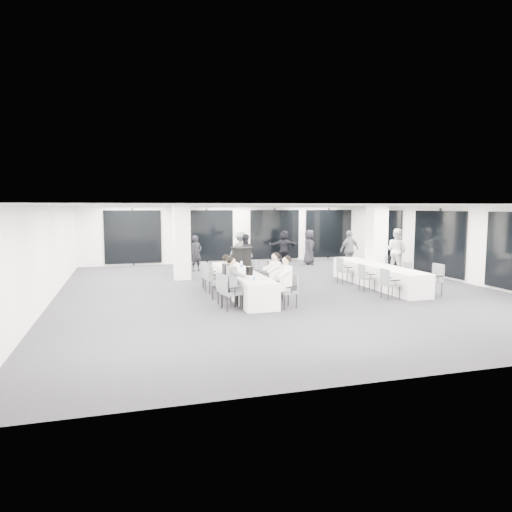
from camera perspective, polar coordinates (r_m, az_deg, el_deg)
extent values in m
cube|color=#26262B|center=(15.20, 2.88, -4.32)|extent=(14.00, 16.00, 0.02)
cube|color=white|center=(14.94, 2.94, 6.38)|extent=(14.00, 16.00, 0.02)
cube|color=white|center=(14.35, -24.60, 0.20)|extent=(0.02, 16.00, 2.80)
cube|color=white|center=(18.51, 23.90, 1.44)|extent=(0.02, 16.00, 2.80)
cube|color=white|center=(22.71, -3.69, 2.74)|extent=(14.00, 0.02, 2.80)
cube|color=white|center=(7.93, 22.13, -4.11)|extent=(14.00, 0.02, 2.80)
cube|color=black|center=(22.64, -3.65, 2.60)|extent=(13.60, 0.06, 2.50)
cube|color=black|center=(19.24, 21.83, 1.54)|extent=(0.06, 14.00, 2.50)
cube|color=white|center=(17.50, -9.26, 1.65)|extent=(0.60, 0.60, 2.80)
cube|color=white|center=(17.69, 14.81, 1.57)|extent=(0.60, 0.60, 2.80)
cube|color=white|center=(14.29, -1.90, -3.42)|extent=(0.90, 5.00, 0.75)
cube|color=white|center=(16.40, 14.89, -2.38)|extent=(0.90, 5.00, 0.75)
cylinder|color=black|center=(17.81, -1.79, -0.82)|extent=(0.75, 0.75, 1.18)
cylinder|color=black|center=(17.74, -1.80, 1.07)|extent=(0.86, 0.86, 0.02)
cube|color=#575A5F|center=(12.28, -3.13, -4.62)|extent=(0.55, 0.56, 0.08)
cube|color=#575A5F|center=(12.15, -4.10, -3.43)|extent=(0.14, 0.47, 0.47)
cylinder|color=black|center=(12.44, -4.35, -5.66)|extent=(0.04, 0.04, 0.42)
cylinder|color=black|center=(12.07, -3.63, -6.02)|extent=(0.04, 0.04, 0.42)
cylinder|color=black|center=(12.59, -2.63, -5.50)|extent=(0.04, 0.04, 0.42)
cylinder|color=black|center=(12.23, -1.86, -5.85)|extent=(0.04, 0.04, 0.42)
cube|color=black|center=(12.48, -3.59, -3.64)|extent=(0.35, 0.10, 0.04)
cube|color=black|center=(12.02, -2.65, -4.02)|extent=(0.35, 0.10, 0.04)
cube|color=#575A5F|center=(12.82, -3.69, -4.29)|extent=(0.49, 0.51, 0.08)
cube|color=#575A5F|center=(12.71, -4.59, -3.21)|extent=(0.11, 0.44, 0.44)
cylinder|color=black|center=(12.98, -4.76, -5.22)|extent=(0.03, 0.03, 0.39)
cylinder|color=black|center=(12.63, -4.21, -5.53)|extent=(0.03, 0.03, 0.39)
cylinder|color=black|center=(13.10, -3.17, -5.10)|extent=(0.03, 0.03, 0.39)
cylinder|color=black|center=(12.75, -2.58, -5.41)|extent=(0.03, 0.03, 0.39)
cube|color=black|center=(13.02, -4.04, -3.41)|extent=(0.33, 0.08, 0.04)
cube|color=black|center=(12.57, -3.33, -3.75)|extent=(0.33, 0.08, 0.04)
cube|color=#575A5F|center=(13.78, -4.59, -3.39)|extent=(0.56, 0.57, 0.08)
cube|color=#575A5F|center=(13.74, -5.56, -2.25)|extent=(0.14, 0.48, 0.48)
cylinder|color=black|center=(14.03, -5.46, -4.29)|extent=(0.04, 0.04, 0.43)
cylinder|color=black|center=(13.62, -5.43, -4.61)|extent=(0.04, 0.04, 0.43)
cylinder|color=black|center=(14.04, -3.76, -4.27)|extent=(0.04, 0.04, 0.43)
cylinder|color=black|center=(13.63, -3.67, -4.58)|extent=(0.04, 0.04, 0.43)
cube|color=black|center=(14.01, -4.63, -2.50)|extent=(0.36, 0.10, 0.04)
cube|color=black|center=(13.50, -4.56, -2.83)|extent=(0.36, 0.10, 0.04)
cube|color=#575A5F|center=(14.72, -5.34, -2.81)|extent=(0.55, 0.56, 0.08)
cube|color=#575A5F|center=(14.60, -6.19, -1.79)|extent=(0.14, 0.48, 0.47)
cylinder|color=black|center=(14.89, -6.35, -3.70)|extent=(0.04, 0.04, 0.42)
cylinder|color=black|center=(14.50, -5.82, -3.96)|extent=(0.04, 0.04, 0.42)
cylinder|color=black|center=(15.02, -4.86, -3.60)|extent=(0.04, 0.04, 0.42)
cylinder|color=black|center=(14.64, -4.30, -3.85)|extent=(0.04, 0.04, 0.42)
cube|color=black|center=(14.93, -5.69, -2.01)|extent=(0.35, 0.10, 0.04)
cube|color=black|center=(14.46, -5.00, -2.27)|extent=(0.35, 0.10, 0.04)
cube|color=#575A5F|center=(15.59, -5.95, -2.48)|extent=(0.46, 0.48, 0.07)
cube|color=#575A5F|center=(15.54, -6.71, -1.59)|extent=(0.09, 0.43, 0.43)
cylinder|color=black|center=(15.79, -6.68, -3.22)|extent=(0.03, 0.03, 0.38)
cylinder|color=black|center=(15.43, -6.56, -3.44)|extent=(0.03, 0.03, 0.38)
cylinder|color=black|center=(15.83, -5.34, -3.18)|extent=(0.03, 0.03, 0.38)
cylinder|color=black|center=(15.46, -5.19, -3.40)|extent=(0.03, 0.03, 0.38)
cube|color=black|center=(15.80, -6.04, -1.79)|extent=(0.32, 0.06, 0.04)
cube|color=black|center=(15.34, -5.87, -2.03)|extent=(0.32, 0.06, 0.04)
cube|color=#575A5F|center=(12.50, 3.83, -4.49)|extent=(0.56, 0.57, 0.08)
cube|color=#575A5F|center=(12.58, 4.66, -3.20)|extent=(0.17, 0.45, 0.45)
cylinder|color=black|center=(12.50, 5.09, -5.63)|extent=(0.04, 0.04, 0.41)
cylinder|color=black|center=(12.82, 4.05, -5.33)|extent=(0.04, 0.04, 0.41)
cylinder|color=black|center=(12.28, 3.59, -5.83)|extent=(0.04, 0.04, 0.41)
cylinder|color=black|center=(12.60, 2.57, -5.52)|extent=(0.04, 0.04, 0.41)
cube|color=black|center=(12.27, 4.50, -3.90)|extent=(0.33, 0.12, 0.04)
cube|color=black|center=(12.67, 3.20, -3.57)|extent=(0.33, 0.12, 0.04)
cube|color=#575A5F|center=(13.38, 2.45, -3.75)|extent=(0.57, 0.58, 0.08)
cube|color=#575A5F|center=(13.35, 3.40, -2.60)|extent=(0.17, 0.46, 0.46)
cylinder|color=black|center=(13.24, 3.37, -4.94)|extent=(0.04, 0.04, 0.41)
cylinder|color=black|center=(13.63, 3.23, -4.61)|extent=(0.04, 0.04, 0.41)
cylinder|color=black|center=(13.22, 1.63, -4.95)|extent=(0.04, 0.04, 0.41)
cylinder|color=black|center=(13.61, 1.54, -4.63)|extent=(0.04, 0.04, 0.41)
cube|color=black|center=(13.10, 2.53, -3.20)|extent=(0.34, 0.12, 0.04)
cube|color=black|center=(13.60, 2.38, -2.86)|extent=(0.34, 0.12, 0.04)
cube|color=#575A5F|center=(14.23, 1.28, -3.10)|extent=(0.57, 0.59, 0.08)
cube|color=#575A5F|center=(14.21, 2.19, -1.98)|extent=(0.17, 0.47, 0.47)
cylinder|color=black|center=(14.09, 2.18, -4.23)|extent=(0.04, 0.04, 0.42)
cylinder|color=black|center=(14.49, 2.03, -3.94)|extent=(0.04, 0.04, 0.42)
cylinder|color=black|center=(14.06, 0.50, -4.25)|extent=(0.04, 0.04, 0.42)
cylinder|color=black|center=(14.46, 0.40, -3.96)|extent=(0.04, 0.04, 0.42)
cube|color=black|center=(13.95, 1.36, -2.56)|extent=(0.35, 0.12, 0.04)
cube|color=black|center=(14.46, 1.21, -2.25)|extent=(0.35, 0.12, 0.04)
cube|color=#575A5F|center=(15.17, 0.16, -2.56)|extent=(0.52, 0.54, 0.08)
cube|color=#575A5F|center=(15.22, 0.92, -1.50)|extent=(0.12, 0.47, 0.46)
cylinder|color=black|center=(15.11, 1.16, -3.54)|extent=(0.04, 0.04, 0.41)
cylinder|color=black|center=(15.47, 0.55, -3.31)|extent=(0.04, 0.04, 0.41)
cylinder|color=black|center=(14.95, -0.24, -3.64)|extent=(0.04, 0.04, 0.41)
cylinder|color=black|center=(15.32, -0.83, -3.41)|extent=(0.04, 0.04, 0.41)
cube|color=black|center=(14.92, 0.54, -2.04)|extent=(0.34, 0.08, 0.04)
cube|color=black|center=(15.38, -0.21, -1.80)|extent=(0.34, 0.08, 0.04)
cube|color=#575A5F|center=(16.04, -0.75, -2.22)|extent=(0.46, 0.48, 0.07)
cube|color=#575A5F|center=(16.05, -0.04, -1.32)|extent=(0.10, 0.43, 0.42)
cylinder|color=black|center=(15.93, 0.01, -3.10)|extent=(0.03, 0.03, 0.38)
cylinder|color=black|center=(16.29, -0.22, -2.89)|extent=(0.03, 0.03, 0.38)
cylinder|color=black|center=(15.87, -1.29, -3.14)|extent=(0.03, 0.03, 0.38)
cylinder|color=black|center=(16.23, -1.50, -2.93)|extent=(0.03, 0.03, 0.38)
cube|color=black|center=(15.80, -0.61, -1.78)|extent=(0.31, 0.07, 0.04)
cube|color=black|center=(16.25, -0.89, -1.56)|extent=(0.31, 0.07, 0.04)
cube|color=#575A5F|center=(14.31, 16.47, -3.44)|extent=(0.44, 0.46, 0.08)
cube|color=#575A5F|center=(14.16, 15.78, -2.46)|extent=(0.06, 0.44, 0.44)
cylinder|color=black|center=(14.40, 15.39, -4.28)|extent=(0.03, 0.03, 0.39)
cylinder|color=black|center=(14.09, 16.21, -4.54)|extent=(0.03, 0.03, 0.39)
cylinder|color=black|center=(14.61, 16.66, -4.18)|extent=(0.03, 0.03, 0.39)
cylinder|color=black|center=(14.30, 17.50, -4.43)|extent=(0.03, 0.03, 0.39)
cube|color=black|center=(14.48, 15.97, -2.66)|extent=(0.32, 0.04, 0.04)
cube|color=black|center=(14.09, 17.01, -2.93)|extent=(0.32, 0.04, 0.04)
cube|color=#575A5F|center=(15.47, 13.72, -2.70)|extent=(0.46, 0.48, 0.07)
cube|color=#575A5F|center=(15.35, 13.06, -1.80)|extent=(0.09, 0.43, 0.43)
cylinder|color=black|center=(15.60, 12.79, -3.45)|extent=(0.03, 0.03, 0.38)
cylinder|color=black|center=(15.27, 13.37, -3.67)|extent=(0.03, 0.03, 0.38)
cylinder|color=black|center=(15.75, 14.03, -3.38)|extent=(0.03, 0.03, 0.38)
cylinder|color=black|center=(15.42, 14.62, -3.60)|extent=(0.03, 0.03, 0.38)
cube|color=black|center=(15.66, 13.38, -2.00)|extent=(0.32, 0.06, 0.04)
cube|color=black|center=(15.24, 14.11, -2.24)|extent=(0.32, 0.06, 0.04)
cube|color=#575A5F|center=(16.84, 11.06, -1.86)|extent=(0.45, 0.47, 0.08)
cube|color=#575A5F|center=(16.71, 10.44, -1.01)|extent=(0.06, 0.45, 0.44)
cylinder|color=black|center=(16.95, 10.16, -2.60)|extent=(0.03, 0.03, 0.40)
cylinder|color=black|center=(16.61, 10.77, -2.79)|extent=(0.03, 0.03, 0.40)
cylinder|color=black|center=(17.13, 11.32, -2.53)|extent=(0.03, 0.03, 0.40)
cylinder|color=black|center=(16.79, 11.94, -2.72)|extent=(0.03, 0.03, 0.40)
cube|color=black|center=(17.03, 10.70, -1.21)|extent=(0.33, 0.04, 0.04)
cube|color=black|center=(16.60, 11.46, -1.41)|extent=(0.33, 0.04, 0.04)
cube|color=#575A5F|center=(15.20, 21.14, -2.90)|extent=(0.50, 0.52, 0.08)
cube|color=#575A5F|center=(15.31, 21.83, -1.81)|extent=(0.09, 0.48, 0.48)
cylinder|color=black|center=(15.22, 22.20, -3.90)|extent=(0.04, 0.04, 0.43)
cylinder|color=black|center=(15.53, 21.19, -3.67)|extent=(0.04, 0.04, 0.43)
cylinder|color=black|center=(14.95, 21.01, -4.03)|extent=(0.04, 0.04, 0.43)
cylinder|color=black|center=(15.26, 20.00, -3.79)|extent=(0.04, 0.04, 0.43)
cube|color=black|center=(14.98, 21.80, -2.37)|extent=(0.35, 0.06, 0.04)
cube|color=black|center=(15.37, 20.54, -2.12)|extent=(0.35, 0.06, 0.04)
cube|color=#575A5F|center=(16.47, 17.83, -2.31)|extent=(0.47, 0.49, 0.07)
cube|color=#575A5F|center=(16.57, 18.38, -1.42)|extent=(0.11, 0.42, 0.42)
cylinder|color=black|center=(16.49, 18.70, -3.11)|extent=(0.03, 0.03, 0.37)
cylinder|color=black|center=(16.76, 17.86, -2.94)|extent=(0.03, 0.03, 0.37)
cylinder|color=black|center=(16.25, 17.75, -3.22)|extent=(0.03, 0.03, 0.37)
cylinder|color=black|center=(16.52, 16.91, -3.04)|extent=(0.03, 0.03, 0.37)
cube|color=black|center=(16.28, 18.38, -1.87)|extent=(0.31, 0.08, 0.04)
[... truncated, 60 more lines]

